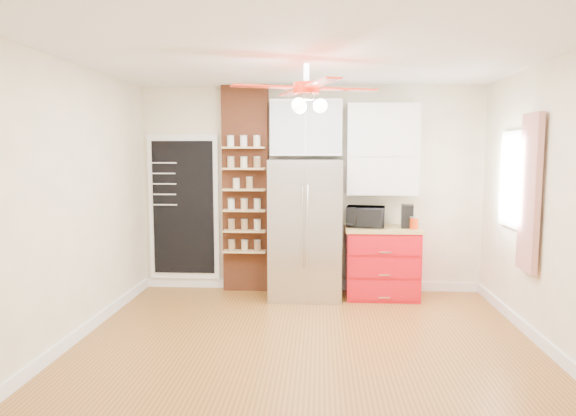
# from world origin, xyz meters

# --- Properties ---
(floor) EXTENTS (4.50, 4.50, 0.00)m
(floor) POSITION_xyz_m (0.00, 0.00, 0.00)
(floor) COLOR olive
(floor) RESTS_ON ground
(ceiling) EXTENTS (4.50, 4.50, 0.00)m
(ceiling) POSITION_xyz_m (0.00, 0.00, 2.70)
(ceiling) COLOR white
(ceiling) RESTS_ON wall_back
(wall_back) EXTENTS (4.50, 0.02, 2.70)m
(wall_back) POSITION_xyz_m (0.00, 2.00, 1.35)
(wall_back) COLOR #FFF0CD
(wall_back) RESTS_ON floor
(wall_front) EXTENTS (4.50, 0.02, 2.70)m
(wall_front) POSITION_xyz_m (0.00, -2.00, 1.35)
(wall_front) COLOR #FFF0CD
(wall_front) RESTS_ON floor
(wall_left) EXTENTS (0.02, 4.00, 2.70)m
(wall_left) POSITION_xyz_m (-2.25, 0.00, 1.35)
(wall_left) COLOR #FFF0CD
(wall_left) RESTS_ON floor
(wall_right) EXTENTS (0.02, 4.00, 2.70)m
(wall_right) POSITION_xyz_m (2.25, 0.00, 1.35)
(wall_right) COLOR #FFF0CD
(wall_right) RESTS_ON floor
(chalkboard) EXTENTS (0.95, 0.05, 1.95)m
(chalkboard) POSITION_xyz_m (-1.70, 1.96, 1.10)
(chalkboard) COLOR white
(chalkboard) RESTS_ON wall_back
(brick_pillar) EXTENTS (0.60, 0.16, 2.70)m
(brick_pillar) POSITION_xyz_m (-0.85, 1.92, 1.35)
(brick_pillar) COLOR brown
(brick_pillar) RESTS_ON floor
(fridge) EXTENTS (0.90, 0.70, 1.75)m
(fridge) POSITION_xyz_m (-0.05, 1.63, 0.88)
(fridge) COLOR silver
(fridge) RESTS_ON floor
(upper_glass_cabinet) EXTENTS (0.90, 0.35, 0.70)m
(upper_glass_cabinet) POSITION_xyz_m (-0.05, 1.82, 2.15)
(upper_glass_cabinet) COLOR white
(upper_glass_cabinet) RESTS_ON wall_back
(red_cabinet) EXTENTS (0.94, 0.64, 0.90)m
(red_cabinet) POSITION_xyz_m (0.92, 1.68, 0.45)
(red_cabinet) COLOR red
(red_cabinet) RESTS_ON floor
(upper_shelf_unit) EXTENTS (0.90, 0.30, 1.15)m
(upper_shelf_unit) POSITION_xyz_m (0.92, 1.85, 1.88)
(upper_shelf_unit) COLOR white
(upper_shelf_unit) RESTS_ON wall_back
(window) EXTENTS (0.04, 0.75, 1.05)m
(window) POSITION_xyz_m (2.23, 0.90, 1.55)
(window) COLOR white
(window) RESTS_ON wall_right
(curtain) EXTENTS (0.06, 0.40, 1.55)m
(curtain) POSITION_xyz_m (2.18, 0.35, 1.45)
(curtain) COLOR #B22617
(curtain) RESTS_ON wall_right
(ceiling_fan) EXTENTS (1.40, 1.40, 0.44)m
(ceiling_fan) POSITION_xyz_m (0.00, 0.00, 2.42)
(ceiling_fan) COLOR silver
(ceiling_fan) RESTS_ON ceiling
(toaster_oven) EXTENTS (0.51, 0.38, 0.26)m
(toaster_oven) POSITION_xyz_m (0.71, 1.69, 1.03)
(toaster_oven) COLOR black
(toaster_oven) RESTS_ON red_cabinet
(coffee_maker) EXTENTS (0.16, 0.21, 0.29)m
(coffee_maker) POSITION_xyz_m (1.22, 1.66, 1.05)
(coffee_maker) COLOR black
(coffee_maker) RESTS_ON red_cabinet
(canister_left) EXTENTS (0.13, 0.13, 0.14)m
(canister_left) POSITION_xyz_m (1.29, 1.55, 0.97)
(canister_left) COLOR red
(canister_left) RESTS_ON red_cabinet
(canister_right) EXTENTS (0.14, 0.14, 0.13)m
(canister_right) POSITION_xyz_m (1.29, 1.74, 0.96)
(canister_right) COLOR #B20924
(canister_right) RESTS_ON red_cabinet
(pantry_jar_oats) EXTENTS (0.10, 0.10, 0.12)m
(pantry_jar_oats) POSITION_xyz_m (-0.95, 1.78, 1.43)
(pantry_jar_oats) COLOR beige
(pantry_jar_oats) RESTS_ON brick_pillar
(pantry_jar_beans) EXTENTS (0.11, 0.11, 0.14)m
(pantry_jar_beans) POSITION_xyz_m (-0.78, 1.78, 1.44)
(pantry_jar_beans) COLOR #9A7E4E
(pantry_jar_beans) RESTS_ON brick_pillar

